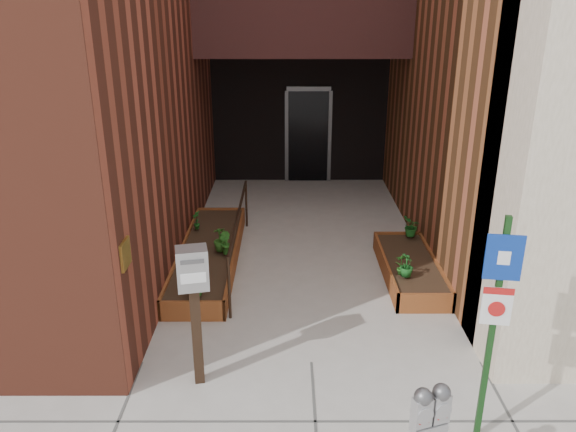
{
  "coord_description": "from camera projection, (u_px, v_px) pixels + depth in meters",
  "views": [
    {
      "loc": [
        -0.28,
        -5.56,
        3.98
      ],
      "look_at": [
        -0.27,
        1.8,
        1.16
      ],
      "focal_mm": 35.0,
      "sensor_mm": 36.0,
      "label": 1
    }
  ],
  "objects": [
    {
      "name": "ground",
      "position": [
        311.0,
        362.0,
        6.61
      ],
      "size": [
        80.0,
        80.0,
        0.0
      ],
      "primitive_type": "plane",
      "color": "#9E9991",
      "rests_on": "ground"
    },
    {
      "name": "planter_left",
      "position": [
        209.0,
        255.0,
        9.09
      ],
      "size": [
        0.9,
        3.6,
        0.3
      ],
      "color": "brown",
      "rests_on": "ground"
    },
    {
      "name": "planter_right",
      "position": [
        410.0,
        269.0,
        8.62
      ],
      "size": [
        0.8,
        2.2,
        0.3
      ],
      "color": "brown",
      "rests_on": "ground"
    },
    {
      "name": "handrail",
      "position": [
        239.0,
        221.0,
        8.82
      ],
      "size": [
        0.04,
        3.34,
        0.9
      ],
      "color": "black",
      "rests_on": "ground"
    },
    {
      "name": "parking_meter",
      "position": [
        430.0,
        420.0,
        4.23
      ],
      "size": [
        0.31,
        0.19,
        1.33
      ],
      "color": "#A6A6A8",
      "rests_on": "ground"
    },
    {
      "name": "sign_post",
      "position": [
        495.0,
        310.0,
        4.97
      ],
      "size": [
        0.31,
        0.09,
        2.31
      ],
      "color": "#153915",
      "rests_on": "ground"
    },
    {
      "name": "payment_dropbox",
      "position": [
        194.0,
        288.0,
        5.87
      ],
      "size": [
        0.37,
        0.3,
        1.63
      ],
      "color": "black",
      "rests_on": "ground"
    },
    {
      "name": "shrub_left_a",
      "position": [
        196.0,
        282.0,
        7.46
      ],
      "size": [
        0.46,
        0.46,
        0.38
      ],
      "primitive_type": "imported",
      "rotation": [
        0.0,
        0.0,
        0.45
      ],
      "color": "#215117",
      "rests_on": "planter_left"
    },
    {
      "name": "shrub_left_b",
      "position": [
        225.0,
        243.0,
        8.71
      ],
      "size": [
        0.27,
        0.27,
        0.35
      ],
      "primitive_type": "imported",
      "rotation": [
        0.0,
        0.0,
        2.34
      ],
      "color": "#235C1A",
      "rests_on": "planter_left"
    },
    {
      "name": "shrub_left_c",
      "position": [
        220.0,
        239.0,
        8.8
      ],
      "size": [
        0.26,
        0.26,
        0.4
      ],
      "primitive_type": "imported",
      "rotation": [
        0.0,
        0.0,
        3.34
      ],
      "color": "#295E1A",
      "rests_on": "planter_left"
    },
    {
      "name": "shrub_left_d",
      "position": [
        196.0,
        220.0,
        9.65
      ],
      "size": [
        0.23,
        0.23,
        0.32
      ],
      "primitive_type": "imported",
      "rotation": [
        0.0,
        0.0,
        5.15
      ],
      "color": "#1A5B1A",
      "rests_on": "planter_left"
    },
    {
      "name": "shrub_right_a",
      "position": [
        407.0,
        265.0,
        7.98
      ],
      "size": [
        0.19,
        0.19,
        0.34
      ],
      "primitive_type": "imported",
      "rotation": [
        0.0,
        0.0,
        1.57
      ],
      "color": "#17521B",
      "rests_on": "planter_right"
    },
    {
      "name": "shrub_right_b",
      "position": [
        401.0,
        264.0,
        8.04
      ],
      "size": [
        0.18,
        0.18,
        0.33
      ],
      "primitive_type": "imported",
      "rotation": [
        0.0,
        0.0,
        3.19
      ],
      "color": "#24611B",
      "rests_on": "planter_right"
    },
    {
      "name": "shrub_right_c",
      "position": [
        411.0,
        227.0,
        9.34
      ],
      "size": [
        0.39,
        0.39,
        0.34
      ],
      "primitive_type": "imported",
      "rotation": [
        0.0,
        0.0,
        4.39
      ],
      "color": "#1C621E",
      "rests_on": "planter_right"
    }
  ]
}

